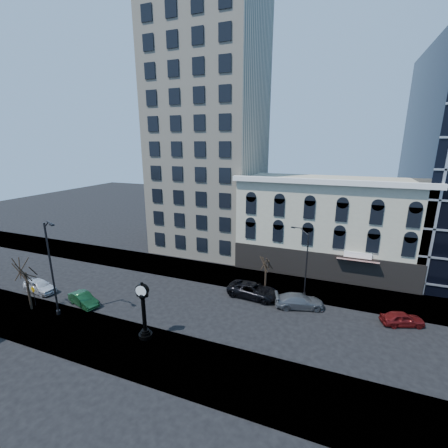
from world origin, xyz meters
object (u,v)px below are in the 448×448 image
at_px(street_clock, 144,313).
at_px(warning_sign, 33,292).
at_px(car_near_a, 40,286).
at_px(car_near_b, 83,299).
at_px(street_lamp_near, 50,244).

height_order(street_clock, warning_sign, street_clock).
height_order(street_clock, car_near_a, street_clock).
xyz_separation_m(car_near_a, car_near_b, (6.90, -0.43, -0.08)).
relative_size(street_lamp_near, warning_sign, 4.34).
relative_size(street_lamp_near, car_near_b, 2.50).
height_order(street_clock, car_near_b, street_clock).
xyz_separation_m(street_lamp_near, car_near_a, (-6.79, 3.11, -6.86)).
bearing_deg(street_clock, warning_sign, 169.85).
distance_m(street_lamp_near, car_near_b, 7.43).
bearing_deg(car_near_a, street_lamp_near, -108.53).
xyz_separation_m(street_clock, car_near_a, (-16.27, 2.78, -1.76)).
distance_m(street_clock, car_near_a, 16.60).
distance_m(warning_sign, car_near_a, 3.79).
xyz_separation_m(street_clock, street_lamp_near, (-9.48, -0.33, 5.10)).
bearing_deg(warning_sign, car_near_b, 37.15).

